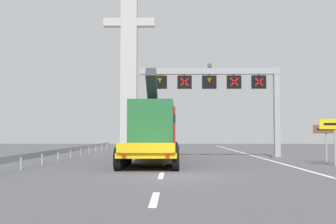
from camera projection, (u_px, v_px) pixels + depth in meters
ground at (175, 177)px, 17.16m from camera, size 112.00×112.00×0.00m
lane_markings at (168, 151)px, 42.79m from camera, size 0.20×65.92×0.01m
edge_line_right at (265, 159)px, 29.07m from camera, size 0.20×63.00×0.01m
overhead_lane_gantry at (226, 85)px, 30.95m from camera, size 10.45×0.90×6.84m
heavy_haul_truck_yellow at (155, 130)px, 27.23m from camera, size 3.09×14.08×5.30m
exit_sign_yellow at (335, 130)px, 22.69m from camera, size 1.71×0.15×2.52m
tourist_info_sign_brown at (326, 134)px, 24.77m from camera, size 1.54×0.15×2.25m
guardrail_left at (75, 149)px, 31.47m from camera, size 0.13×32.44×0.76m
bridge_pylon_distant at (129, 44)px, 74.62m from camera, size 9.00×2.00×34.36m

